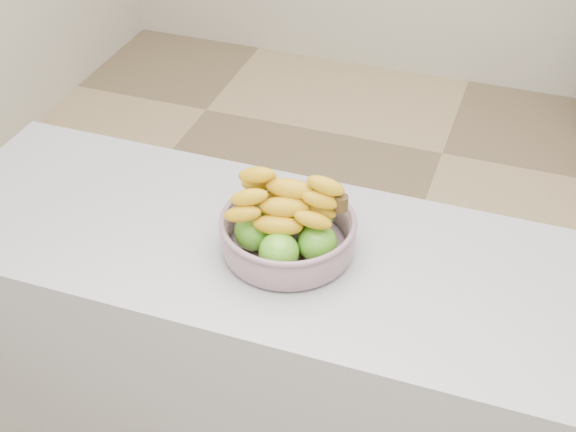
# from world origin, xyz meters

# --- Properties ---
(ground) EXTENTS (4.00, 4.00, 0.00)m
(ground) POSITION_xyz_m (0.00, 0.00, 0.00)
(ground) COLOR tan
(ground) RESTS_ON ground
(counter) EXTENTS (2.00, 0.60, 0.90)m
(counter) POSITION_xyz_m (0.00, -0.69, 0.45)
(counter) COLOR #9E9DA6
(counter) RESTS_ON ground
(fruit_bowl) EXTENTS (0.32, 0.32, 0.20)m
(fruit_bowl) POSITION_xyz_m (-0.11, -0.69, 0.96)
(fruit_bowl) COLOR #8A91A5
(fruit_bowl) RESTS_ON counter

